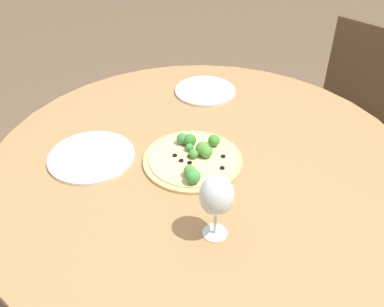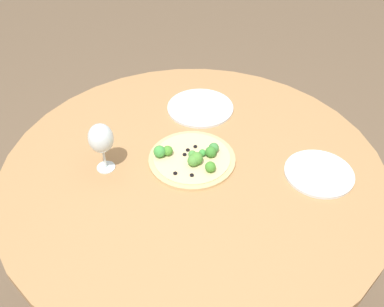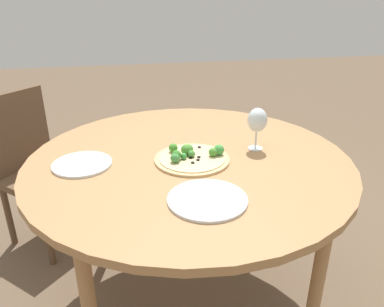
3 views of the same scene
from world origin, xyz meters
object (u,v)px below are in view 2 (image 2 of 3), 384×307
pizza (192,158)px  wine_glass (101,139)px  plate_far (200,108)px  plate_near (319,173)px

pizza → wine_glass: 0.31m
wine_glass → plate_far: 0.49m
pizza → plate_far: 0.31m
pizza → wine_glass: (-0.29, -0.06, 0.11)m
wine_glass → plate_near: (0.72, 0.03, -0.12)m
plate_far → plate_near: bearing=-39.3°
plate_far → pizza: bearing=-91.2°
pizza → plate_far: (0.01, 0.31, -0.01)m
pizza → wine_glass: bearing=-168.2°
plate_near → plate_far: size_ratio=0.87×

